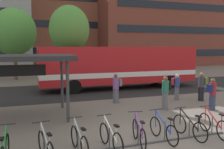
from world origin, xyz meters
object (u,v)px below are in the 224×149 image
object	(u,v)px
city_bus	(120,65)
parked_bicycle_blue_5	(163,130)
parked_bicycle_black_6	(189,127)
transit_shelter	(8,60)
parked_bicycle_silver_1	(46,147)
parked_bicycle_purple_4	(139,133)
commuter_navy_pack_5	(212,92)
parked_bicycle_white_3	(111,137)
commuter_red_pack_0	(176,85)
commuter_black_pack_2	(166,90)
parked_bicycle_silver_2	(79,141)
street_tree_0	(14,32)
commuter_grey_pack_4	(116,86)
street_tree_1	(69,29)
parked_bicycle_red_7	(214,125)
commuter_olive_pack_3	(202,85)

from	to	relation	value
city_bus	parked_bicycle_blue_5	size ratio (longest dim) A/B	6.98
parked_bicycle_black_6	transit_shelter	xyz separation A→B (m)	(-6.15, 4.54, 2.27)
parked_bicycle_silver_1	parked_bicycle_purple_4	distance (m)	2.99
transit_shelter	commuter_navy_pack_5	xyz separation A→B (m)	(9.56, -1.70, -1.71)
parked_bicycle_white_3	commuter_red_pack_0	size ratio (longest dim) A/B	1.08
commuter_red_pack_0	commuter_black_pack_2	xyz separation A→B (m)	(-1.86, -1.88, 0.09)
parked_bicycle_silver_2	parked_bicycle_white_3	world-z (taller)	same
commuter_black_pack_2	street_tree_0	xyz separation A→B (m)	(-7.73, 14.82, 3.61)
commuter_grey_pack_4	street_tree_1	bearing A→B (deg)	-97.75
parked_bicycle_blue_5	commuter_red_pack_0	xyz separation A→B (m)	(4.14, 5.55, 0.53)
city_bus	parked_bicycle_red_7	world-z (taller)	city_bus
parked_bicycle_white_3	transit_shelter	distance (m)	6.04
parked_bicycle_purple_4	transit_shelter	world-z (taller)	transit_shelter
parked_bicycle_purple_4	commuter_black_pack_2	bearing A→B (deg)	-30.54
street_tree_1	commuter_black_pack_2	bearing A→B (deg)	-73.00
transit_shelter	street_tree_0	world-z (taller)	street_tree_0
parked_bicycle_purple_4	street_tree_0	world-z (taller)	street_tree_0
commuter_olive_pack_3	street_tree_0	world-z (taller)	street_tree_0
commuter_black_pack_2	commuter_grey_pack_4	xyz separation A→B (m)	(-1.87, 2.23, -0.03)
parked_bicycle_white_3	street_tree_0	world-z (taller)	street_tree_0
parked_bicycle_silver_2	commuter_olive_pack_3	world-z (taller)	commuter_olive_pack_3
parked_bicycle_purple_4	parked_bicycle_blue_5	bearing A→B (deg)	-78.21
parked_bicycle_black_6	street_tree_0	world-z (taller)	street_tree_0
commuter_black_pack_2	street_tree_0	bearing A→B (deg)	-89.31
parked_bicycle_silver_2	commuter_navy_pack_5	bearing A→B (deg)	-75.12
city_bus	parked_bicycle_silver_2	distance (m)	11.94
parked_bicycle_black_6	commuter_grey_pack_4	bearing A→B (deg)	-0.74
parked_bicycle_blue_5	street_tree_0	distance (m)	19.73
commuter_olive_pack_3	parked_bicycle_purple_4	bearing A→B (deg)	51.69
parked_bicycle_white_3	street_tree_1	world-z (taller)	street_tree_1
parked_bicycle_silver_1	commuter_black_pack_2	xyz separation A→B (m)	(6.19, 3.87, 0.61)
parked_bicycle_silver_2	parked_bicycle_red_7	world-z (taller)	same
commuter_black_pack_2	parked_bicycle_red_7	bearing A→B (deg)	58.72
commuter_olive_pack_3	commuter_navy_pack_5	bearing A→B (deg)	78.47
parked_bicycle_black_6	parked_bicycle_white_3	bearing A→B (deg)	84.36
city_bus	street_tree_0	world-z (taller)	street_tree_0
parked_bicycle_silver_1	transit_shelter	world-z (taller)	transit_shelter
parked_bicycle_silver_1	transit_shelter	size ratio (longest dim) A/B	0.29
parked_bicycle_white_3	street_tree_0	bearing A→B (deg)	4.07
street_tree_0	commuter_olive_pack_3	bearing A→B (deg)	-51.64
parked_bicycle_red_7	parked_bicycle_silver_1	bearing A→B (deg)	94.02
commuter_navy_pack_5	street_tree_1	world-z (taller)	street_tree_1
parked_bicycle_black_6	commuter_black_pack_2	size ratio (longest dim) A/B	1.00
parked_bicycle_silver_2	street_tree_1	distance (m)	14.86
street_tree_0	street_tree_1	size ratio (longest dim) A/B	1.03
commuter_black_pack_2	commuter_grey_pack_4	bearing A→B (deg)	-76.98
commuter_grey_pack_4	street_tree_1	distance (m)	9.02
parked_bicycle_black_6	street_tree_0	distance (m)	20.08
parked_bicycle_blue_5	parked_bicycle_white_3	bearing A→B (deg)	89.64
city_bus	commuter_olive_pack_3	bearing A→B (deg)	-62.28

